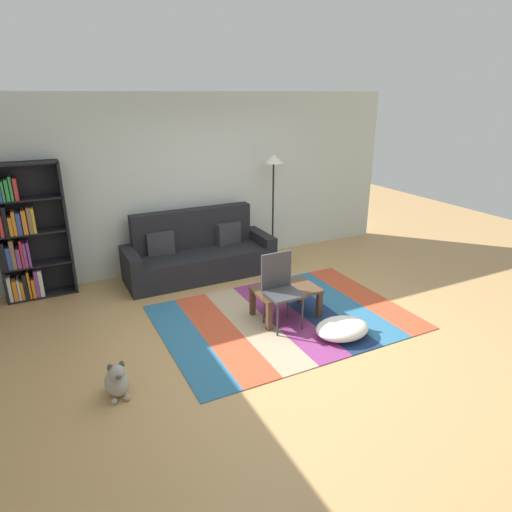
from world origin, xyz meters
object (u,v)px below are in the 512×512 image
Objects in this scene: bookshelf at (24,237)px; coffee_table at (286,293)px; couch at (199,254)px; dog at (117,381)px; folding_chair at (280,284)px; standing_lamp at (273,173)px; pouf at (342,329)px; tv_remote at (290,287)px.

bookshelf is 2.33× the size of coffee_table.
couch reaches higher than dog.
coffee_table is at bearing 64.75° from folding_chair.
standing_lamp is 1.97× the size of folding_chair.
coffee_table is 0.83m from pouf.
folding_chair is (-0.22, -0.14, 0.14)m from tv_remote.
dog reaches higher than pouf.
standing_lamp is 2.32m from tv_remote.
coffee_table is (0.50, -1.81, -0.01)m from couch.
couch reaches higher than tv_remote.
pouf is 1.65× the size of dog.
couch is at bearing 126.65° from folding_chair.
tv_remote reaches higher than coffee_table.
dog is (-2.53, 0.09, 0.05)m from pouf.
bookshelf is (-2.33, 0.28, 0.54)m from couch.
couch is at bearing 105.35° from coffee_table.
pouf is at bearing -23.47° from folding_chair.
couch is at bearing 116.00° from tv_remote.
bookshelf is 2.06× the size of folding_chair.
standing_lamp reaches higher than coffee_table.
coffee_table is 1.21× the size of pouf.
pouf is 0.37× the size of standing_lamp.
bookshelf reaches higher than standing_lamp.
bookshelf is 2.89m from dog.
standing_lamp is at bearing 65.70° from coffee_table.
bookshelf reaches higher than folding_chair.
couch reaches higher than pouf.
couch is 3.45× the size of pouf.
bookshelf reaches higher than coffee_table.
folding_chair reaches higher than dog.
bookshelf is 3.48m from folding_chair.
coffee_table is at bearing -36.45° from bookshelf.
pouf is at bearing -65.60° from coffee_table.
folding_chair is at bearing -116.78° from standing_lamp.
dog is at bearing -124.83° from couch.
standing_lamp is 11.81× the size of tv_remote.
bookshelf is 3.74m from standing_lamp.
standing_lamp is at bearing 39.71° from dog.
standing_lamp reaches higher than couch.
bookshelf reaches higher than tv_remote.
pouf is at bearing -60.59° from tv_remote.
bookshelf reaches higher than dog.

